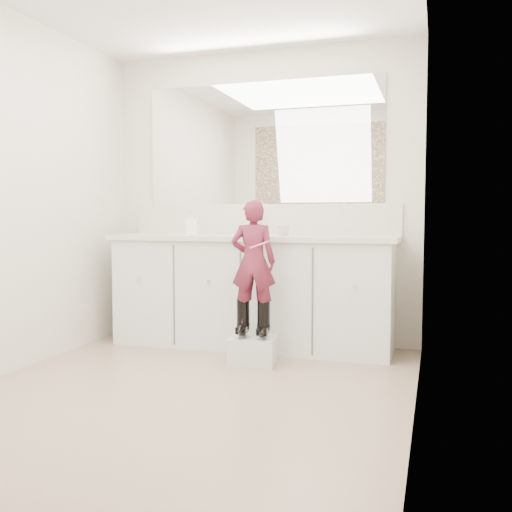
% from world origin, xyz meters
% --- Properties ---
extents(floor, '(3.00, 3.00, 0.00)m').
position_xyz_m(floor, '(0.00, 0.00, 0.00)').
color(floor, '#8E735D').
rests_on(floor, ground).
extents(wall_back, '(2.60, 0.00, 2.60)m').
position_xyz_m(wall_back, '(0.00, 1.50, 1.20)').
color(wall_back, beige).
rests_on(wall_back, floor).
extents(wall_left, '(0.00, 3.00, 3.00)m').
position_xyz_m(wall_left, '(-1.30, 0.00, 1.20)').
color(wall_left, beige).
rests_on(wall_left, floor).
extents(wall_right, '(0.00, 3.00, 3.00)m').
position_xyz_m(wall_right, '(1.30, 0.00, 1.20)').
color(wall_right, beige).
rests_on(wall_right, floor).
extents(vanity_cabinet, '(2.20, 0.55, 0.85)m').
position_xyz_m(vanity_cabinet, '(0.00, 1.23, 0.42)').
color(vanity_cabinet, silver).
rests_on(vanity_cabinet, floor).
extents(countertop, '(2.28, 0.58, 0.04)m').
position_xyz_m(countertop, '(0.00, 1.21, 0.87)').
color(countertop, beige).
rests_on(countertop, vanity_cabinet).
extents(backsplash, '(2.28, 0.03, 0.25)m').
position_xyz_m(backsplash, '(0.00, 1.49, 1.02)').
color(backsplash, beige).
rests_on(backsplash, countertop).
extents(mirror, '(2.00, 0.02, 1.00)m').
position_xyz_m(mirror, '(0.00, 1.49, 1.64)').
color(mirror, white).
rests_on(mirror, wall_back).
extents(faucet, '(0.08, 0.08, 0.10)m').
position_xyz_m(faucet, '(0.00, 1.38, 0.94)').
color(faucet, silver).
rests_on(faucet, countertop).
extents(cup, '(0.11, 0.11, 0.09)m').
position_xyz_m(cup, '(0.28, 1.16, 0.93)').
color(cup, beige).
rests_on(cup, countertop).
extents(soap_bottle, '(0.11, 0.11, 0.20)m').
position_xyz_m(soap_bottle, '(-0.49, 1.18, 0.99)').
color(soap_bottle, white).
rests_on(soap_bottle, countertop).
extents(step_stool, '(0.35, 0.30, 0.20)m').
position_xyz_m(step_stool, '(0.18, 0.67, 0.10)').
color(step_stool, silver).
rests_on(step_stool, floor).
extents(boot_left, '(0.12, 0.18, 0.26)m').
position_xyz_m(boot_left, '(0.11, 0.69, 0.33)').
color(boot_left, black).
rests_on(boot_left, step_stool).
extents(boot_right, '(0.12, 0.18, 0.26)m').
position_xyz_m(boot_right, '(0.26, 0.69, 0.33)').
color(boot_right, black).
rests_on(boot_right, step_stool).
extents(toddler, '(0.34, 0.25, 0.85)m').
position_xyz_m(toddler, '(0.18, 0.69, 0.73)').
color(toddler, '#A33251').
rests_on(toddler, step_stool).
extents(toothbrush, '(0.14, 0.03, 0.06)m').
position_xyz_m(toothbrush, '(0.25, 0.61, 0.85)').
color(toothbrush, '#FD62BC').
rests_on(toothbrush, toddler).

